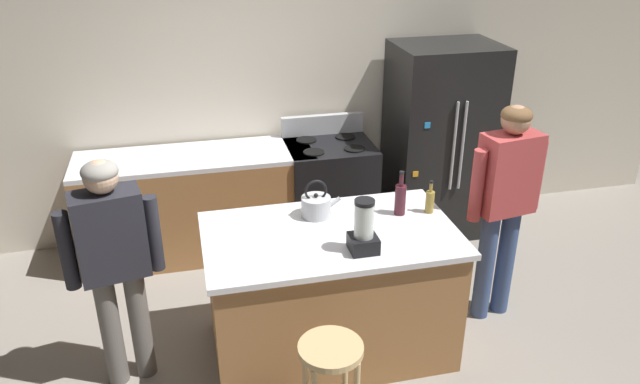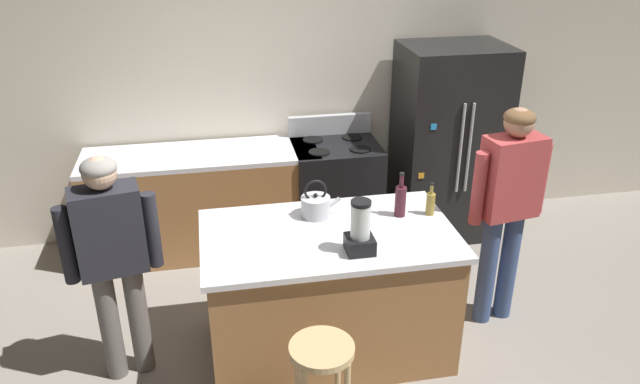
% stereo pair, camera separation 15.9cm
% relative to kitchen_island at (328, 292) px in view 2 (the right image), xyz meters
% --- Properties ---
extents(ground_plane, '(14.00, 14.00, 0.00)m').
position_rel_kitchen_island_xyz_m(ground_plane, '(0.00, 0.00, -0.47)').
color(ground_plane, gray).
extents(back_wall, '(8.00, 0.10, 2.70)m').
position_rel_kitchen_island_xyz_m(back_wall, '(0.00, 1.95, 0.88)').
color(back_wall, beige).
rests_on(back_wall, ground_plane).
extents(kitchen_island, '(1.65, 0.96, 0.93)m').
position_rel_kitchen_island_xyz_m(kitchen_island, '(0.00, 0.00, 0.00)').
color(kitchen_island, '#9E6B3D').
rests_on(kitchen_island, ground_plane).
extents(back_counter_run, '(2.00, 0.64, 0.93)m').
position_rel_kitchen_island_xyz_m(back_counter_run, '(-0.80, 1.55, -0.00)').
color(back_counter_run, '#9E6B3D').
rests_on(back_counter_run, ground_plane).
extents(refrigerator, '(0.90, 0.73, 1.76)m').
position_rel_kitchen_island_xyz_m(refrigerator, '(1.41, 1.50, 0.42)').
color(refrigerator, black).
rests_on(refrigerator, ground_plane).
extents(stove_range, '(0.76, 0.65, 1.11)m').
position_rel_kitchen_island_xyz_m(stove_range, '(0.38, 1.52, 0.01)').
color(stove_range, black).
rests_on(stove_range, ground_plane).
extents(person_by_island_left, '(0.60, 0.29, 1.56)m').
position_rel_kitchen_island_xyz_m(person_by_island_left, '(-1.35, 0.01, 0.47)').
color(person_by_island_left, '#66605B').
rests_on(person_by_island_left, ground_plane).
extents(person_by_sink_right, '(0.60, 0.28, 1.65)m').
position_rel_kitchen_island_xyz_m(person_by_sink_right, '(1.29, 0.12, 0.54)').
color(person_by_sink_right, '#384C7A').
rests_on(person_by_sink_right, ground_plane).
extents(bar_stool, '(0.36, 0.36, 0.70)m').
position_rel_kitchen_island_xyz_m(bar_stool, '(-0.20, -0.82, 0.08)').
color(bar_stool, tan).
rests_on(bar_stool, ground_plane).
extents(blender_appliance, '(0.17, 0.17, 0.34)m').
position_rel_kitchen_island_xyz_m(blender_appliance, '(0.14, -0.26, 0.61)').
color(blender_appliance, black).
rests_on(blender_appliance, kitchen_island).
extents(bottle_wine, '(0.08, 0.08, 0.32)m').
position_rel_kitchen_island_xyz_m(bottle_wine, '(0.52, 0.14, 0.58)').
color(bottle_wine, '#471923').
rests_on(bottle_wine, kitchen_island).
extents(bottle_vinegar, '(0.06, 0.06, 0.24)m').
position_rel_kitchen_island_xyz_m(bottle_vinegar, '(0.73, 0.12, 0.55)').
color(bottle_vinegar, olive).
rests_on(bottle_vinegar, kitchen_island).
extents(tea_kettle, '(0.28, 0.20, 0.27)m').
position_rel_kitchen_island_xyz_m(tea_kettle, '(-0.04, 0.24, 0.54)').
color(tea_kettle, '#B7BABF').
rests_on(tea_kettle, kitchen_island).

